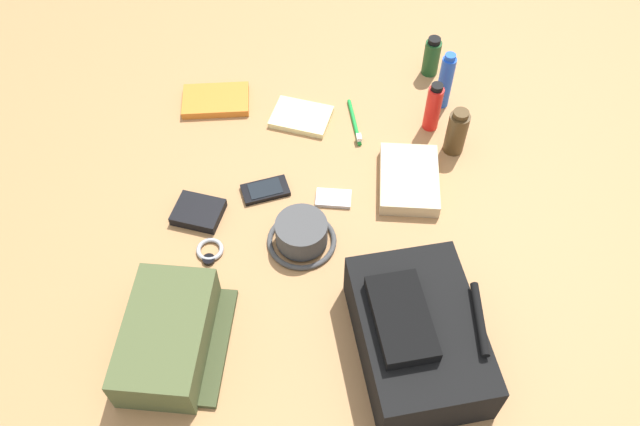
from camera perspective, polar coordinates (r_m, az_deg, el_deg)
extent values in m
cube|color=#A37344|center=(1.51, 0.00, -1.18)|extent=(2.64, 2.02, 0.02)
cube|color=black|center=(1.30, 8.62, -10.70)|extent=(0.37, 0.28, 0.12)
cube|color=black|center=(1.23, 7.20, -9.20)|extent=(0.20, 0.13, 0.03)
cylinder|color=black|center=(1.26, 13.94, -9.07)|extent=(0.15, 0.02, 0.02)
cube|color=#47512D|center=(1.34, -13.39, -10.56)|extent=(0.28, 0.18, 0.10)
cube|color=#394124|center=(1.36, -9.36, -11.48)|extent=(0.26, 0.08, 0.01)
cylinder|color=#434343|center=(1.44, -1.67, -1.72)|extent=(0.12, 0.12, 0.06)
torus|color=#434343|center=(1.47, -1.64, -2.45)|extent=(0.16, 0.16, 0.01)
cylinder|color=#19471E|center=(1.85, 9.82, 13.38)|extent=(0.04, 0.04, 0.10)
cylinder|color=black|center=(1.81, 10.09, 14.78)|extent=(0.03, 0.03, 0.01)
cylinder|color=blue|center=(1.74, 11.01, 11.29)|extent=(0.04, 0.04, 0.15)
cylinder|color=blue|center=(1.69, 11.45, 13.38)|extent=(0.03, 0.03, 0.01)
cylinder|color=red|center=(1.68, 9.96, 9.11)|extent=(0.04, 0.04, 0.13)
cylinder|color=black|center=(1.64, 10.32, 10.89)|extent=(0.03, 0.03, 0.01)
cylinder|color=#473319|center=(1.64, 11.97, 6.93)|extent=(0.05, 0.05, 0.12)
cylinder|color=#473319|center=(1.60, 12.36, 8.54)|extent=(0.04, 0.04, 0.01)
cube|color=orange|center=(1.78, -9.22, 9.82)|extent=(0.13, 0.18, 0.02)
cube|color=white|center=(1.78, -9.21, 9.76)|extent=(0.12, 0.18, 0.01)
cube|color=black|center=(1.56, -4.87, 2.03)|extent=(0.09, 0.12, 0.01)
cube|color=black|center=(1.55, -4.89, 2.19)|extent=(0.07, 0.09, 0.00)
cube|color=#B7B7BC|center=(1.54, 1.19, 1.31)|extent=(0.06, 0.09, 0.01)
cylinder|color=silver|center=(1.54, 0.64, 1.44)|extent=(0.03, 0.03, 0.00)
torus|color=#99999E|center=(1.47, -9.73, -3.22)|extent=(0.06, 0.06, 0.01)
cylinder|color=black|center=(1.46, -9.83, -4.07)|extent=(0.03, 0.03, 0.01)
cylinder|color=#198C33|center=(1.71, 3.04, 8.04)|extent=(0.16, 0.03, 0.01)
cube|color=white|center=(1.66, 3.46, 6.69)|extent=(0.02, 0.01, 0.01)
cube|color=black|center=(1.53, -10.73, 0.08)|extent=(0.12, 0.13, 0.02)
cube|color=beige|center=(1.72, -1.68, 8.51)|extent=(0.15, 0.17, 0.02)
cube|color=#C6B289|center=(1.57, 7.87, 2.97)|extent=(0.21, 0.15, 0.04)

